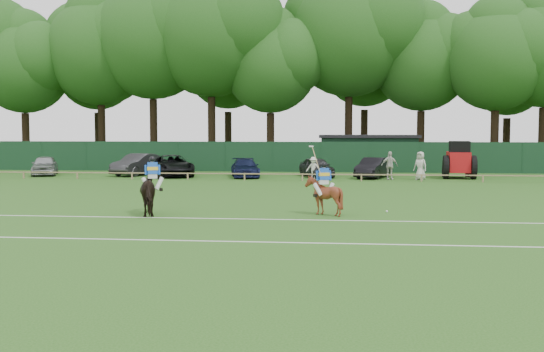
# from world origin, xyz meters

# --- Properties ---
(ground) EXTENTS (160.00, 160.00, 0.00)m
(ground) POSITION_xyz_m (0.00, 0.00, 0.00)
(ground) COLOR #1E4C14
(ground) RESTS_ON ground
(horse_dark) EXTENTS (1.75, 2.44, 1.88)m
(horse_dark) POSITION_xyz_m (-4.06, -0.16, 0.94)
(horse_dark) COLOR black
(horse_dark) RESTS_ON ground
(horse_chestnut) EXTENTS (1.63, 1.74, 1.59)m
(horse_chestnut) POSITION_xyz_m (2.88, 0.53, 0.80)
(horse_chestnut) COLOR maroon
(horse_chestnut) RESTS_ON ground
(sedan_silver) EXTENTS (3.26, 4.78, 1.51)m
(sedan_silver) POSITION_xyz_m (-18.96, 21.23, 0.76)
(sedan_silver) COLOR #989A9D
(sedan_silver) RESTS_ON ground
(sedan_grey) EXTENTS (3.23, 5.30, 1.65)m
(sedan_grey) POSITION_xyz_m (-11.84, 21.98, 0.82)
(sedan_grey) COLOR #2B2C2E
(sedan_grey) RESTS_ON ground
(suv_black) EXTENTS (4.74, 6.29, 1.59)m
(suv_black) POSITION_xyz_m (-8.96, 21.17, 0.79)
(suv_black) COLOR black
(suv_black) RESTS_ON ground
(sedan_navy) EXTENTS (2.87, 5.00, 1.36)m
(sedan_navy) POSITION_xyz_m (-3.39, 20.89, 0.68)
(sedan_navy) COLOR #12183A
(sedan_navy) RESTS_ON ground
(hatch_grey) EXTENTS (3.10, 4.61, 1.46)m
(hatch_grey) POSITION_xyz_m (1.83, 21.65, 0.73)
(hatch_grey) COLOR #302F32
(hatch_grey) RESTS_ON ground
(estate_black) EXTENTS (2.98, 4.72, 1.47)m
(estate_black) POSITION_xyz_m (5.95, 21.08, 0.73)
(estate_black) COLOR black
(estate_black) RESTS_ON ground
(spectator_left) EXTENTS (1.03, 0.63, 1.56)m
(spectator_left) POSITION_xyz_m (1.68, 19.78, 0.78)
(spectator_left) COLOR silver
(spectator_left) RESTS_ON ground
(spectator_mid) EXTENTS (1.23, 0.71, 1.98)m
(spectator_mid) POSITION_xyz_m (7.00, 19.65, 0.99)
(spectator_mid) COLOR beige
(spectator_mid) RESTS_ON ground
(spectator_right) EXTENTS (1.15, 1.07, 1.97)m
(spectator_right) POSITION_xyz_m (9.10, 19.53, 0.99)
(spectator_right) COLOR beige
(spectator_right) RESTS_ON ground
(rider_dark) EXTENTS (0.91, 0.55, 1.41)m
(rider_dark) POSITION_xyz_m (-4.05, -0.17, 1.75)
(rider_dark) COLOR silver
(rider_dark) RESTS_ON ground
(rider_chestnut) EXTENTS (0.98, 0.51, 2.05)m
(rider_chestnut) POSITION_xyz_m (2.88, 0.52, 1.53)
(rider_chestnut) COLOR silver
(rider_chestnut) RESTS_ON ground
(polo_ball) EXTENTS (0.09, 0.09, 0.09)m
(polo_ball) POSITION_xyz_m (5.51, 1.61, 0.04)
(polo_ball) COLOR silver
(polo_ball) RESTS_ON ground
(pitch_lines) EXTENTS (60.00, 5.10, 0.01)m
(pitch_lines) POSITION_xyz_m (0.00, -3.50, 0.01)
(pitch_lines) COLOR silver
(pitch_lines) RESTS_ON ground
(pitch_rail) EXTENTS (62.10, 0.10, 0.50)m
(pitch_rail) POSITION_xyz_m (0.00, 18.00, 0.45)
(pitch_rail) COLOR #997F5B
(pitch_rail) RESTS_ON ground
(perimeter_fence) EXTENTS (92.08, 0.08, 2.50)m
(perimeter_fence) POSITION_xyz_m (0.00, 27.00, 1.25)
(perimeter_fence) COLOR #14351E
(perimeter_fence) RESTS_ON ground
(utility_shed) EXTENTS (8.40, 4.40, 3.04)m
(utility_shed) POSITION_xyz_m (6.00, 30.00, 1.54)
(utility_shed) COLOR #14331E
(utility_shed) RESTS_ON ground
(tree_row) EXTENTS (96.00, 12.00, 21.00)m
(tree_row) POSITION_xyz_m (2.00, 35.00, 0.00)
(tree_row) COLOR #26561C
(tree_row) RESTS_ON ground
(tractor) EXTENTS (2.33, 3.31, 2.68)m
(tractor) POSITION_xyz_m (12.01, 21.33, 1.26)
(tractor) COLOR red
(tractor) RESTS_ON ground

